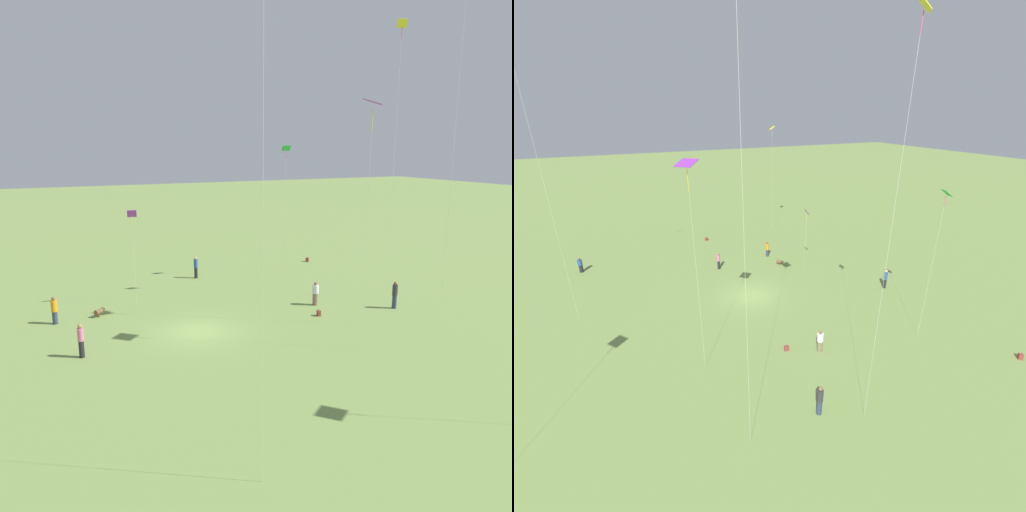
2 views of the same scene
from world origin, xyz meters
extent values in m
plane|color=#7A994C|center=(0.00, 0.00, 0.00)|extent=(240.00, 240.00, 0.00)
cylinder|color=#333D5B|center=(7.69, -5.19, 0.41)|extent=(0.44, 0.44, 0.83)
cylinder|color=orange|center=(7.69, -5.19, 1.19)|extent=(0.52, 0.52, 0.73)
sphere|color=brown|center=(7.69, -5.19, 1.67)|extent=(0.24, 0.24, 0.24)
cylinder|color=#232328|center=(12.18, 14.11, 0.40)|extent=(0.53, 0.53, 0.79)
cylinder|color=#2D5193|center=(12.18, 14.11, 1.08)|extent=(0.63, 0.63, 0.58)
sphere|color=brown|center=(12.18, 14.11, 1.49)|extent=(0.24, 0.24, 0.24)
cylinder|color=#232328|center=(-3.98, -12.05, 0.46)|extent=(0.39, 0.39, 0.91)
cylinder|color=#2D5193|center=(-3.98, -12.05, 1.27)|extent=(0.45, 0.45, 0.72)
sphere|color=beige|center=(-3.98, -12.05, 1.75)|extent=(0.24, 0.24, 0.24)
cylinder|color=#847056|center=(-9.20, -1.40, 0.43)|extent=(0.43, 0.43, 0.86)
cylinder|color=white|center=(-9.20, -1.40, 1.15)|extent=(0.51, 0.51, 0.58)
sphere|color=brown|center=(-9.20, -1.40, 1.56)|extent=(0.24, 0.24, 0.24)
cylinder|color=#333D5B|center=(-13.75, 1.58, 0.46)|extent=(0.39, 0.39, 0.93)
cylinder|color=#333338|center=(-13.75, 1.58, 1.30)|extent=(0.45, 0.45, 0.75)
sphere|color=brown|center=(-13.75, 1.58, 1.79)|extent=(0.24, 0.24, 0.24)
cylinder|color=#232328|center=(6.79, 0.91, 0.46)|extent=(0.31, 0.31, 0.93)
cylinder|color=pink|center=(6.79, 0.91, 1.28)|extent=(0.36, 0.36, 0.70)
sphere|color=#A87A56|center=(6.79, 0.91, 1.75)|extent=(0.24, 0.24, 0.24)
cylinder|color=silver|center=(-13.75, 5.71, 10.50)|extent=(0.01, 0.01, 21.01)
cube|color=yellow|center=(-14.92, -0.64, 18.92)|extent=(0.78, 0.75, 0.46)
cylinder|color=#E54C99|center=(-14.92, -0.64, 18.37)|extent=(0.04, 0.04, 0.72)
cylinder|color=silver|center=(-14.92, -0.64, 9.46)|extent=(0.01, 0.01, 18.92)
cube|color=green|center=(-10.89, -8.98, 10.83)|extent=(0.83, 0.75, 0.43)
cylinder|color=#E54C99|center=(-10.89, -8.98, 10.30)|extent=(0.04, 0.04, 0.65)
cylinder|color=silver|center=(-10.89, -8.98, 5.42)|extent=(0.01, 0.01, 10.83)
cube|color=purple|center=(-7.37, 6.30, 13.14)|extent=(1.35, 1.35, 0.32)
cylinder|color=yellow|center=(-7.37, 6.30, 12.26)|extent=(0.04, 0.04, 1.17)
cylinder|color=silver|center=(-7.37, 6.30, 6.57)|extent=(0.01, 0.01, 13.14)
cube|color=purple|center=(2.20, -6.89, 6.49)|extent=(0.69, 0.51, 0.52)
cylinder|color=yellow|center=(2.20, -6.89, 6.02)|extent=(0.04, 0.04, 0.57)
cylinder|color=silver|center=(2.20, -6.89, 3.25)|extent=(0.01, 0.01, 6.49)
cylinder|color=silver|center=(2.59, 14.08, 10.71)|extent=(0.01, 0.01, 21.42)
cube|color=yellow|center=(14.67, -9.12, 13.58)|extent=(0.73, 0.62, 0.43)
cylinder|color=yellow|center=(14.67, -9.12, 13.06)|extent=(0.04, 0.04, 0.64)
cylinder|color=silver|center=(14.67, -9.12, 6.79)|extent=(0.01, 0.01, 13.58)
cylinder|color=brown|center=(5.01, -5.36, 0.36)|extent=(0.63, 0.59, 0.34)
sphere|color=brown|center=(4.72, -5.58, 0.41)|extent=(0.30, 0.30, 0.30)
cylinder|color=brown|center=(5.01, -5.36, 0.10)|extent=(0.15, 0.15, 0.19)
cube|color=#933833|center=(-8.17, 0.68, 0.19)|extent=(0.29, 0.36, 0.38)
cube|color=#933833|center=(15.79, -0.25, 0.18)|extent=(0.39, 0.41, 0.36)
cube|color=#933833|center=(-15.75, -13.28, 0.20)|extent=(0.40, 0.40, 0.40)
camera|label=1|loc=(9.09, 27.22, 10.98)|focal=35.00mm
camera|label=2|loc=(-25.32, 10.07, 15.63)|focal=24.00mm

